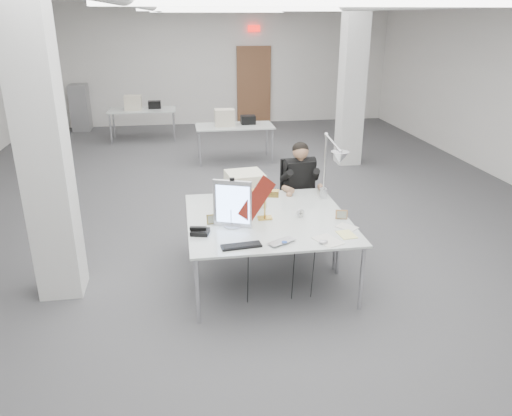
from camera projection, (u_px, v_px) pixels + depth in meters
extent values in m
cube|color=#47474A|center=(244.00, 214.00, 7.80)|extent=(10.00, 14.00, 0.02)
cube|color=white|center=(210.00, 65.00, 13.68)|extent=(10.00, 0.02, 3.20)
cube|color=white|center=(44.00, 152.00, 5.05)|extent=(0.45, 0.45, 3.20)
cube|color=white|center=(352.00, 85.00, 9.88)|extent=(0.45, 0.45, 3.20)
cube|color=brown|center=(254.00, 85.00, 13.98)|extent=(0.95, 0.08, 2.10)
cube|color=red|center=(254.00, 28.00, 13.40)|extent=(0.32, 0.06, 0.16)
cylinder|color=silver|center=(152.00, 4.00, 6.53)|extent=(0.16, 13.60, 0.16)
cylinder|color=silver|center=(342.00, 5.00, 6.90)|extent=(0.16, 13.60, 0.16)
cube|color=white|center=(326.00, 0.00, 3.03)|extent=(2.80, 0.14, 0.08)
cube|color=white|center=(242.00, 8.00, 6.72)|extent=(2.80, 0.14, 0.08)
cube|color=white|center=(218.00, 10.00, 10.40)|extent=(2.80, 0.14, 0.08)
cube|color=silver|center=(275.00, 235.00, 5.23)|extent=(1.80, 0.90, 0.02)
cube|color=silver|center=(261.00, 205.00, 6.05)|extent=(1.80, 0.90, 0.02)
cube|color=silver|center=(234.00, 126.00, 10.32)|extent=(1.60, 0.80, 0.02)
cube|color=silver|center=(142.00, 110.00, 12.06)|extent=(1.60, 0.80, 0.02)
cube|color=gray|center=(80.00, 107.00, 13.21)|extent=(0.45, 0.55, 1.20)
cube|color=silver|center=(233.00, 204.00, 5.31)|extent=(0.41, 0.19, 0.52)
cube|color=maroon|center=(257.00, 199.00, 5.30)|extent=(0.44, 0.19, 0.51)
cube|color=black|center=(241.00, 246.00, 4.92)|extent=(0.41, 0.18, 0.02)
imported|color=#B3B3B8|center=(284.00, 244.00, 4.97)|extent=(0.35, 0.31, 0.02)
ellipsoid|color=#B9B9BE|center=(323.00, 242.00, 4.98)|extent=(0.10, 0.07, 0.04)
cube|color=black|center=(200.00, 232.00, 5.20)|extent=(0.22, 0.21, 0.05)
cube|color=#A18A45|center=(213.00, 219.00, 5.45)|extent=(0.14, 0.05, 0.11)
cube|color=#B77F4F|center=(341.00, 214.00, 5.58)|extent=(0.14, 0.07, 0.11)
cylinder|color=silver|center=(300.00, 213.00, 5.64)|extent=(0.10, 0.05, 0.09)
cube|color=silver|center=(328.00, 241.00, 5.05)|extent=(0.30, 0.35, 0.01)
cube|color=#FFFA98|center=(346.00, 235.00, 5.19)|extent=(0.18, 0.24, 0.01)
cube|color=silver|center=(347.00, 227.00, 5.37)|extent=(0.25, 0.26, 0.01)
cube|color=beige|center=(245.00, 189.00, 5.96)|extent=(0.47, 0.45, 0.40)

